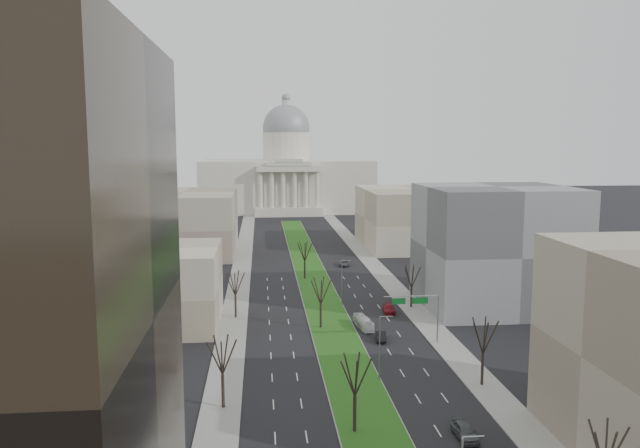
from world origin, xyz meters
TOP-DOWN VIEW (x-y plane):
  - ground at (0.00, 120.00)m, footprint 600.00×600.00m
  - median at (0.00, 118.99)m, footprint 8.00×222.03m
  - sidewalk_left at (-17.50, 95.00)m, footprint 5.00×330.00m
  - sidewalk_right at (17.50, 95.00)m, footprint 5.00×330.00m
  - capitol at (0.00, 269.59)m, footprint 80.00×46.00m
  - building_beige_left at (-33.00, 85.00)m, footprint 26.00×22.00m
  - building_grey_right at (34.00, 92.00)m, footprint 28.00×26.00m
  - building_far_left at (-35.00, 160.00)m, footprint 30.00×40.00m
  - building_far_right at (35.00, 165.00)m, footprint 30.00×40.00m
  - tree_left_mid at (-17.20, 48.00)m, footprint 5.40×5.40m
  - tree_left_far at (-17.20, 88.00)m, footprint 5.28×5.28m
  - tree_right_near at (17.20, 22.00)m, footprint 5.16×5.16m
  - tree_right_mid at (17.20, 52.00)m, footprint 5.52×5.52m
  - tree_right_far at (17.20, 92.00)m, footprint 5.04×5.04m
  - tree_median_a at (-2.00, 40.00)m, footprint 5.40×5.40m
  - tree_median_b at (-2.00, 80.00)m, footprint 5.40×5.40m
  - tree_median_c at (-2.00, 120.00)m, footprint 5.40×5.40m
  - streetlamp_median_b at (3.76, 55.00)m, footprint 1.90×0.20m
  - streetlamp_median_c at (3.76, 95.00)m, footprint 1.90×0.20m
  - mast_arm_signs at (13.49, 70.03)m, footprint 9.12×0.24m
  - car_grey_near at (9.99, 37.52)m, footprint 2.14×5.08m
  - car_black at (7.28, 72.27)m, footprint 2.25×4.81m
  - car_red at (12.06, 88.86)m, footprint 2.69×5.46m
  - car_grey_far at (9.57, 135.08)m, footprint 3.21×5.70m
  - box_van at (5.50, 79.25)m, footprint 2.70×7.58m

SIDE VIEW (x-z plane):
  - ground at x=0.00m, z-range 0.00..0.00m
  - sidewalk_left at x=-17.50m, z-range 0.00..0.15m
  - sidewalk_right at x=17.50m, z-range 0.00..0.15m
  - median at x=0.00m, z-range 0.00..0.20m
  - car_grey_far at x=9.57m, z-range 0.00..1.50m
  - car_black at x=7.28m, z-range 0.00..1.52m
  - car_red at x=12.06m, z-range 0.00..1.53m
  - car_grey_near at x=9.99m, z-range 0.00..1.72m
  - box_van at x=5.50m, z-range 0.00..2.06m
  - streetlamp_median_b at x=3.76m, z-range 0.23..9.39m
  - streetlamp_median_c at x=3.76m, z-range 0.23..9.39m
  - mast_arm_signs at x=13.49m, z-range 2.06..10.15m
  - tree_right_far at x=17.20m, z-range 1.99..11.07m
  - tree_right_near at x=17.20m, z-range 2.04..11.33m
  - tree_left_far at x=-17.20m, z-range 2.09..11.59m
  - tree_left_mid at x=-17.20m, z-range 2.14..11.86m
  - tree_median_a at x=-2.00m, z-range 2.14..11.86m
  - tree_median_b at x=-2.00m, z-range 2.14..11.86m
  - tree_median_c at x=-2.00m, z-range 2.14..11.86m
  - building_beige_left at x=-33.00m, z-range 0.00..14.00m
  - tree_right_mid at x=17.20m, z-range 2.19..12.12m
  - building_far_left at x=-35.00m, z-range 0.00..18.00m
  - building_far_right at x=35.00m, z-range 0.00..18.00m
  - building_grey_right at x=34.00m, z-range 0.00..24.00m
  - capitol at x=0.00m, z-range -11.19..43.81m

